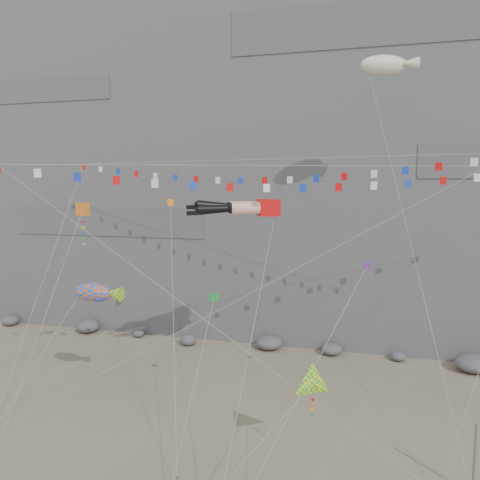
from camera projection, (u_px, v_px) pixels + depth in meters
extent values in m
plane|color=gray|center=(216.00, 440.00, 29.34)|extent=(120.00, 120.00, 0.00)
cube|color=slate|center=(295.00, 110.00, 57.11)|extent=(80.00, 28.00, 50.00)
cylinder|color=gray|center=(474.00, 460.00, 23.93)|extent=(0.12, 0.12, 3.85)
cube|color=red|center=(268.00, 207.00, 33.23)|extent=(2.06, 2.36, 1.16)
cylinder|color=#FFB79F|center=(246.00, 208.00, 32.44)|extent=(2.14, 1.54, 0.86)
sphere|color=black|center=(231.00, 208.00, 32.32)|extent=(0.78, 0.78, 0.78)
cone|color=black|center=(215.00, 209.00, 32.18)|extent=(2.44, 1.55, 0.80)
cube|color=black|center=(192.00, 213.00, 32.01)|extent=(0.83, 0.60, 0.29)
cylinder|color=#FFB79F|center=(243.00, 207.00, 33.58)|extent=(2.14, 1.54, 0.86)
sphere|color=black|center=(230.00, 207.00, 33.46)|extent=(0.78, 0.78, 0.78)
cone|color=black|center=(214.00, 206.00, 33.30)|extent=(2.45, 1.55, 0.86)
cube|color=black|center=(192.00, 207.00, 33.11)|extent=(0.83, 0.60, 0.29)
cylinder|color=gray|center=(246.00, 339.00, 26.69)|extent=(0.03, 0.03, 20.88)
cylinder|color=gray|center=(136.00, 281.00, 33.75)|extent=(0.03, 0.03, 26.53)
cylinder|color=gray|center=(353.00, 310.00, 27.42)|extent=(0.03, 0.03, 20.62)
cylinder|color=gray|center=(44.00, 319.00, 30.71)|extent=(0.03, 0.03, 15.83)
cylinder|color=gray|center=(44.00, 362.00, 31.12)|extent=(0.03, 0.03, 11.03)
cylinder|color=gray|center=(250.00, 454.00, 23.21)|extent=(0.03, 0.03, 9.74)
cylinder|color=gray|center=(420.00, 242.00, 29.23)|extent=(0.03, 0.03, 28.11)
cylinder|color=gray|center=(173.00, 318.00, 30.39)|extent=(0.03, 0.03, 20.14)
cylinder|color=gray|center=(314.00, 368.00, 27.00)|extent=(0.03, 0.03, 15.23)
cylinder|color=gray|center=(194.00, 388.00, 26.87)|extent=(0.03, 0.03, 12.38)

